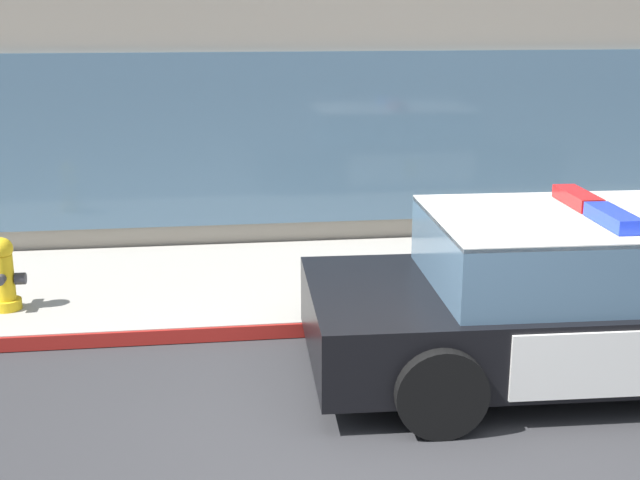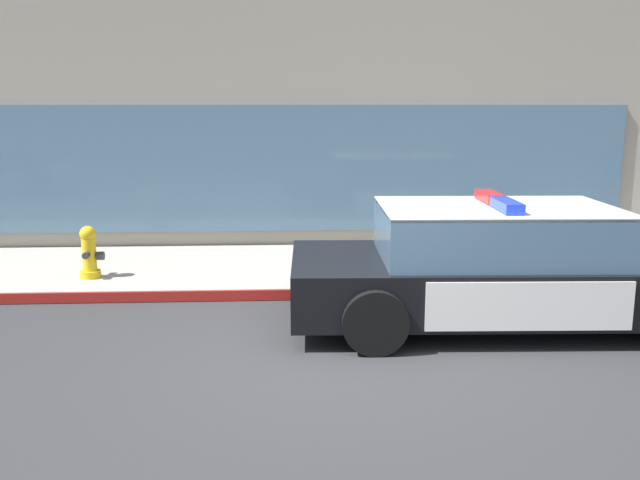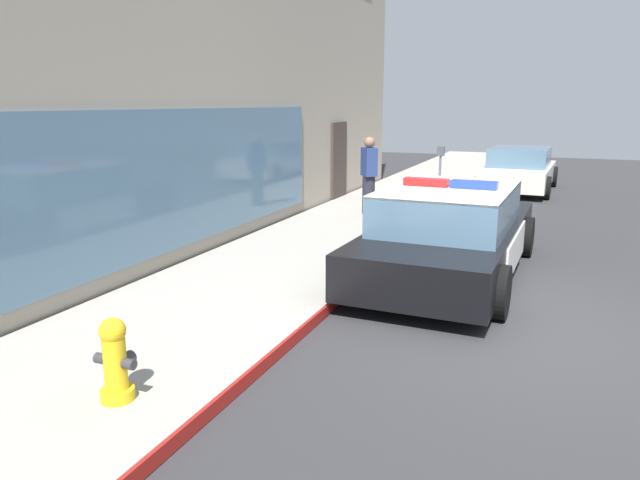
{
  "view_description": "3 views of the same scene",
  "coord_description": "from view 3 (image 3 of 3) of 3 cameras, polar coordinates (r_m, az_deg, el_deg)",
  "views": [
    {
      "loc": [
        -1.2,
        -5.16,
        3.0
      ],
      "look_at": [
        -0.23,
        2.17,
        0.95
      ],
      "focal_mm": 47.06,
      "sensor_mm": 36.0,
      "label": 1
    },
    {
      "loc": [
        -0.52,
        -6.35,
        2.51
      ],
      "look_at": [
        -0.1,
        1.87,
        0.86
      ],
      "focal_mm": 38.04,
      "sensor_mm": 36.0,
      "label": 2
    },
    {
      "loc": [
        -6.77,
        -0.38,
        2.59
      ],
      "look_at": [
        -0.5,
        2.19,
        1.0
      ],
      "focal_mm": 33.05,
      "sensor_mm": 36.0,
      "label": 3
    }
  ],
  "objects": [
    {
      "name": "pedestrian_on_sidewalk",
      "position": [
        13.22,
        4.75,
        6.27
      ],
      "size": [
        0.48,
        0.45,
        1.71
      ],
      "rotation": [
        0.0,
        0.0,
        5.38
      ],
      "color": "#23232D",
      "rests_on": "sidewalk"
    },
    {
      "name": "sidewalk",
      "position": [
        8.24,
        -7.73,
        -4.73
      ],
      "size": [
        48.0,
        2.82,
        0.15
      ],
      "primitive_type": "cube",
      "color": "#A39E93",
      "rests_on": "ground"
    },
    {
      "name": "police_cruiser",
      "position": [
        9.11,
        12.42,
        0.76
      ],
      "size": [
        5.11,
        2.29,
        1.49
      ],
      "rotation": [
        0.0,
        0.0,
        -0.03
      ],
      "color": "black",
      "rests_on": "ground"
    },
    {
      "name": "car_down_street",
      "position": [
        18.67,
        18.71,
        6.46
      ],
      "size": [
        4.28,
        2.15,
        1.29
      ],
      "rotation": [
        0.0,
        0.0,
        -0.04
      ],
      "color": "silver",
      "rests_on": "ground"
    },
    {
      "name": "fire_hydrant",
      "position": [
        5.27,
        -19.2,
        -10.96
      ],
      "size": [
        0.34,
        0.39,
        0.73
      ],
      "color": "gold",
      "rests_on": "sidewalk"
    },
    {
      "name": "curb_red_paint",
      "position": [
        7.66,
        1.61,
        -6.01
      ],
      "size": [
        28.8,
        0.04,
        0.14
      ],
      "primitive_type": "cube",
      "color": "maroon",
      "rests_on": "ground"
    },
    {
      "name": "ground",
      "position": [
        7.26,
        17.98,
        -8.41
      ],
      "size": [
        48.0,
        48.0,
        0.0
      ],
      "primitive_type": "plane",
      "color": "#303033"
    },
    {
      "name": "parking_meter",
      "position": [
        15.69,
        11.57,
        7.38
      ],
      "size": [
        0.12,
        0.18,
        1.34
      ],
      "color": "slate",
      "rests_on": "sidewalk"
    }
  ]
}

